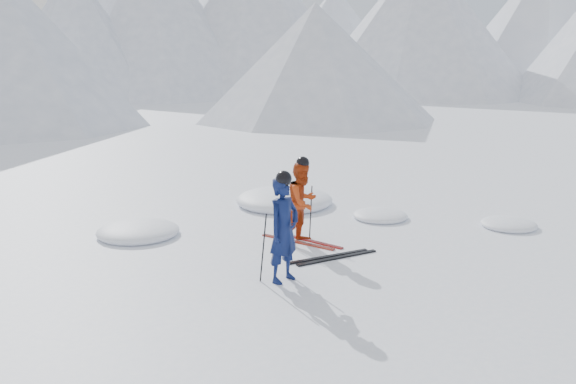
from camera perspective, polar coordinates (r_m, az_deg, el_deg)
ground at (r=12.54m, az=9.00°, el=-4.27°), size 160.00×160.00×0.00m
mountain_range at (r=46.48m, az=-15.49°, el=16.06°), size 106.15×62.94×15.53m
skier_blue at (r=9.85m, az=-0.39°, el=-3.57°), size 0.73×0.59×1.73m
skier_red at (r=11.94m, az=1.37°, el=-0.99°), size 0.94×0.84×1.61m
pole_blue_left at (r=9.91m, az=-2.33°, el=-5.23°), size 0.12×0.08×1.15m
pole_blue_right at (r=10.26m, az=0.07°, el=-4.58°), size 0.12×0.07×1.15m
pole_red_left at (r=12.05m, az=-0.49°, el=-2.16°), size 0.11×0.09×1.07m
pole_red_right at (r=12.29m, az=2.14°, el=-1.88°), size 0.11×0.08×1.07m
ski_worn_left at (r=12.09m, az=0.87°, el=-4.69°), size 0.72×1.61×0.03m
ski_worn_right at (r=12.21m, az=1.82°, el=-4.51°), size 0.61×1.64×0.03m
ski_loose_a at (r=11.26m, az=3.77°, el=-6.04°), size 1.70×0.22×0.03m
ski_loose_b at (r=11.20m, az=4.64°, el=-6.16°), size 1.70×0.16×0.03m
snow_lumps at (r=14.32m, az=-0.74°, el=-1.98°), size 8.43×6.09×0.53m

